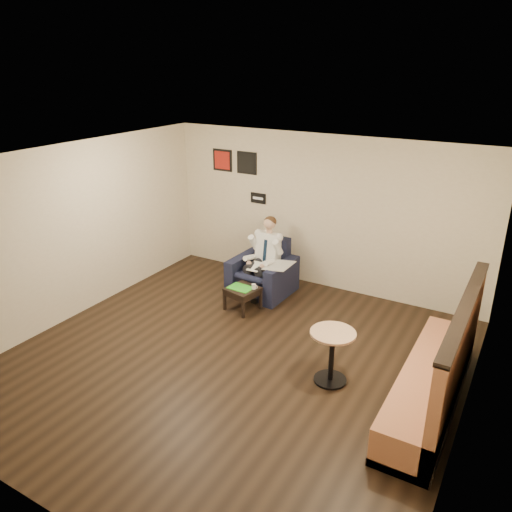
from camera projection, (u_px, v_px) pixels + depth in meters
The scene contains 19 objects.
ground at pixel (233, 360), 7.05m from camera, with size 6.00×6.00×0.00m, color black.
wall_back at pixel (321, 213), 8.95m from camera, with size 6.00×0.02×2.80m, color beige.
wall_front at pixel (34, 392), 4.12m from camera, with size 6.00×0.02×2.80m, color beige.
wall_left at pixel (73, 232), 7.94m from camera, with size 0.02×6.00×2.80m, color beige.
wall_right at pixel (475, 327), 5.14m from camera, with size 0.02×6.00×2.80m, color beige.
ceiling at pixel (229, 163), 6.02m from camera, with size 6.00×6.00×0.02m, color white.
seating_sign at pixel (258, 198), 9.51m from camera, with size 0.32×0.02×0.20m, color black.
art_print_left at pixel (223, 160), 9.64m from camera, with size 0.42×0.03×0.42m, color red.
art_print_right at pixel (247, 163), 9.39m from camera, with size 0.42×0.03×0.42m, color black.
armchair at pixel (262, 268), 8.94m from camera, with size 0.99×0.99×0.96m, color black.
seated_man at pixel (259, 261), 8.78m from camera, with size 0.63×0.94×1.32m, color white, non-canonical shape.
lap_papers at pixel (256, 266), 8.72m from camera, with size 0.22×0.31×0.01m, color white.
newspaper at pixel (279, 265), 8.60m from camera, with size 0.42×0.52×0.01m, color silver.
side_table at pixel (243, 299), 8.42m from camera, with size 0.49×0.49×0.40m, color black.
green_folder at pixel (241, 288), 8.35m from camera, with size 0.40×0.28×0.01m, color green.
coffee_mug at pixel (254, 287), 8.31m from camera, with size 0.07×0.07×0.08m, color white.
smartphone at pixel (250, 286), 8.42m from camera, with size 0.12×0.06×0.01m, color black.
banquette at pixel (434, 354), 5.92m from camera, with size 0.66×2.77×1.42m, color #B36945.
cafe_table at pixel (331, 357), 6.47m from camera, with size 0.59×0.59×0.74m, color tan.
Camera 1 is at (3.31, -5.04, 3.96)m, focal length 35.00 mm.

